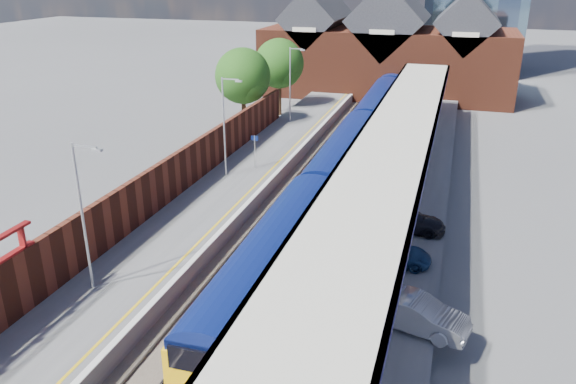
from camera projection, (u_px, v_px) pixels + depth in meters
name	position (u px, v px, depth m)	size (l,w,h in m)	color
ground	(338.00, 162.00, 46.12)	(240.00, 240.00, 0.00)	#5B5B5E
ballast_bed	(306.00, 208.00, 37.23)	(6.00, 76.00, 0.06)	#473D33
rails	(306.00, 207.00, 37.20)	(4.51, 76.00, 0.14)	slate
left_platform	(229.00, 192.00, 38.54)	(5.00, 76.00, 1.00)	#565659
right_platform	(397.00, 212.00, 35.43)	(6.00, 76.00, 1.00)	#565659
coping_left	(261.00, 189.00, 37.71)	(0.30, 76.00, 0.05)	silver
coping_right	(353.00, 199.00, 36.01)	(0.30, 76.00, 0.05)	silver
yellow_line	(252.00, 188.00, 37.88)	(0.14, 76.00, 0.01)	yellow
train	(364.00, 127.00, 48.14)	(2.99, 65.93, 3.45)	#0C1855
canopy	(398.00, 131.00, 35.54)	(4.50, 52.00, 4.48)	#100F5B
lamp_post_b	(84.00, 209.00, 24.67)	(1.48, 0.18, 7.00)	#A5A8AA
lamp_post_c	(226.00, 121.00, 38.88)	(1.48, 0.18, 7.00)	#A5A8AA
lamp_post_d	(291.00, 80.00, 53.10)	(1.48, 0.18, 7.00)	#A5A8AA
platform_sign	(255.00, 146.00, 41.15)	(0.55, 0.08, 2.50)	#A5A8AA
brick_wall	(144.00, 196.00, 32.78)	(0.35, 50.00, 3.86)	#592617
station_building	(387.00, 50.00, 68.97)	(30.00, 12.12, 13.78)	#592617
tree_near	(244.00, 78.00, 52.18)	(5.20, 5.20, 8.10)	#382314
tree_far	(280.00, 65.00, 59.02)	(5.20, 5.20, 8.10)	#382314
parked_car_silver	(415.00, 313.00, 22.94)	(1.54, 4.40, 1.45)	#A7A7AC
parked_car_dark	(406.00, 220.00, 31.66)	(1.79, 4.39, 1.28)	black
parked_car_blue	(393.00, 254.00, 28.05)	(1.76, 3.82, 1.06)	navy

